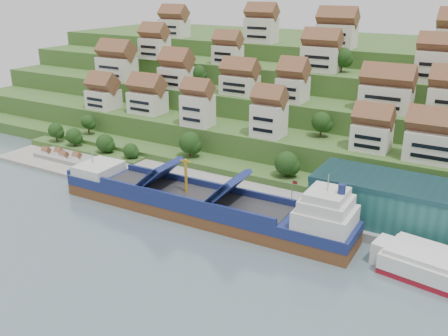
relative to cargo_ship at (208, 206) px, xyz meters
The scene contains 9 objects.
ground 3.33m from the cargo_ship, 123.89° to the right, with size 300.00×300.00×0.00m, color slate.
quay 24.21m from the cargo_ship, 36.14° to the left, with size 180.00×14.00×2.20m, color gray.
pebble_beach 59.65m from the cargo_ship, 169.14° to the left, with size 45.00×20.00×1.00m, color gray.
hillside 103.05m from the cargo_ship, 90.29° to the left, with size 260.00×128.00×31.00m.
hillside_village 63.74m from the cargo_ship, 86.70° to the left, with size 157.93×64.06×29.32m.
hillside_trees 42.50m from the cargo_ship, 107.11° to the left, with size 142.69×62.06×30.26m.
flagpole 20.21m from the cargo_ship, 27.67° to the left, with size 1.28×0.16×8.00m.
beach_huts 61.35m from the cargo_ship, behind, with size 14.40×3.70×2.20m.
cargo_ship is the anchor object (origin of this frame).
Camera 1 is at (58.92, -89.82, 53.14)m, focal length 40.00 mm.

